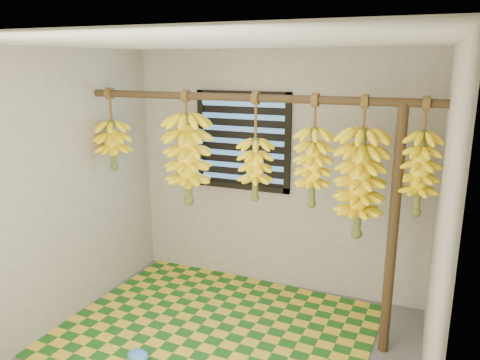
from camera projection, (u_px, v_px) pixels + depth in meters
The scene contains 15 objects.
ceiling at pixel (208, 42), 3.04m from camera, with size 3.00×3.00×0.01m, color silver.
wall_back at pixel (276, 173), 4.68m from camera, with size 3.00×0.01×2.40m, color gray.
wall_left at pixel (48, 196), 3.89m from camera, with size 0.01×3.00×2.40m, color gray.
wall_right at pixel (439, 249), 2.78m from camera, with size 0.01×3.00×2.40m, color gray.
window at pixel (243, 141), 4.71m from camera, with size 1.00×0.04×1.00m.
hanging_pole at pixel (247, 98), 3.76m from camera, with size 0.06×0.06×3.00m, color #46331A.
support_post at pixel (393, 235), 3.57m from camera, with size 0.08×0.08×2.00m, color #46331A.
woven_mat at pixel (216, 329), 4.10m from camera, with size 2.58×2.07×0.01m, color #1B5318.
plastic_bag at pixel (138, 355), 3.66m from camera, with size 0.19×0.14×0.08m, color #3E82E9.
banana_bunch_a at pixel (113, 145), 4.38m from camera, with size 0.32×0.32×0.75m.
banana_bunch_b at pixel (188, 159), 4.11m from camera, with size 0.38×0.38×1.00m.
banana_bunch_c at pixel (255, 169), 3.88m from camera, with size 0.28×0.28×0.90m.
banana_bunch_d at pixel (313, 167), 3.69m from camera, with size 0.29×0.29×0.90m.
banana_bunch_e at pixel (360, 183), 3.57m from camera, with size 0.37×0.37×1.10m.
banana_bunch_f at pixel (420, 173), 3.39m from camera, with size 0.26×0.26×0.87m.
Camera 1 is at (1.40, -2.85, 2.28)m, focal length 35.00 mm.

